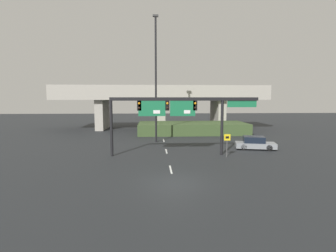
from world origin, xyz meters
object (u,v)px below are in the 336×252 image
at_px(signal_gantry, 178,109).
at_px(parked_sedan_near_right, 255,143).
at_px(speed_limit_sign, 227,142).
at_px(highway_light_pole_near, 156,77).

xyz_separation_m(signal_gantry, parked_sedan_near_right, (8.79, 2.62, -3.93)).
relative_size(speed_limit_sign, parked_sedan_near_right, 0.50).
bearing_deg(signal_gantry, parked_sedan_near_right, 16.62).
xyz_separation_m(speed_limit_sign, parked_sedan_near_right, (4.16, 3.70, -0.82)).
bearing_deg(highway_light_pole_near, signal_gantry, -75.86).
bearing_deg(speed_limit_sign, signal_gantry, 166.91).
xyz_separation_m(signal_gantry, highway_light_pole_near, (-2.02, 8.02, 3.67)).
relative_size(signal_gantry, highway_light_pole_near, 0.91).
bearing_deg(parked_sedan_near_right, signal_gantry, -151.15).
distance_m(signal_gantry, parked_sedan_near_right, 9.98).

